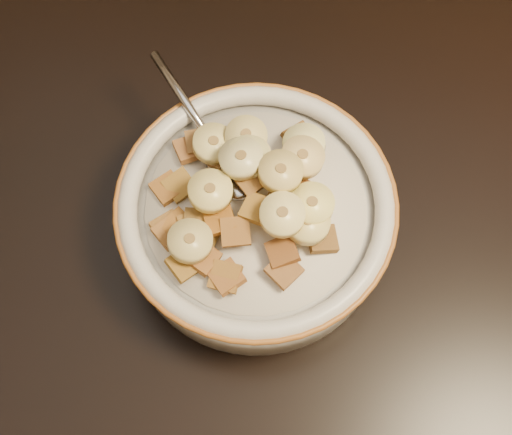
# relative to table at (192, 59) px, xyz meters

# --- Properties ---
(floor) EXTENTS (4.00, 4.50, 0.10)m
(floor) POSITION_rel_table_xyz_m (0.00, 0.00, -0.78)
(floor) COLOR #422816
(floor) RESTS_ON ground
(table) EXTENTS (1.43, 0.95, 0.04)m
(table) POSITION_rel_table_xyz_m (0.00, 0.00, 0.00)
(table) COLOR black
(table) RESTS_ON floor
(cereal_bowl) EXTENTS (0.19, 0.19, 0.05)m
(cereal_bowl) POSITION_rel_table_xyz_m (0.09, -0.17, 0.04)
(cereal_bowl) COLOR silver
(cereal_bowl) RESTS_ON table
(milk) EXTENTS (0.16, 0.16, 0.00)m
(milk) POSITION_rel_table_xyz_m (0.09, -0.17, 0.07)
(milk) COLOR beige
(milk) RESTS_ON cereal_bowl
(spoon) EXTENTS (0.06, 0.06, 0.01)m
(spoon) POSITION_rel_table_xyz_m (0.07, -0.14, 0.07)
(spoon) COLOR #ACAFB8
(spoon) RESTS_ON cereal_bowl
(cereal_square_0) EXTENTS (0.03, 0.03, 0.01)m
(cereal_square_0) POSITION_rel_table_xyz_m (0.03, -0.16, 0.07)
(cereal_square_0) COLOR brown
(cereal_square_0) RESTS_ON milk
(cereal_square_1) EXTENTS (0.02, 0.02, 0.01)m
(cereal_square_1) POSITION_rel_table_xyz_m (0.06, -0.12, 0.07)
(cereal_square_1) COLOR brown
(cereal_square_1) RESTS_ON milk
(cereal_square_2) EXTENTS (0.03, 0.03, 0.01)m
(cereal_square_2) POSITION_rel_table_xyz_m (0.08, -0.22, 0.08)
(cereal_square_2) COLOR brown
(cereal_square_2) RESTS_ON milk
(cereal_square_3) EXTENTS (0.03, 0.03, 0.01)m
(cereal_square_3) POSITION_rel_table_xyz_m (0.07, -0.14, 0.09)
(cereal_square_3) COLOR brown
(cereal_square_3) RESTS_ON milk
(cereal_square_4) EXTENTS (0.03, 0.03, 0.01)m
(cereal_square_4) POSITION_rel_table_xyz_m (0.05, -0.13, 0.08)
(cereal_square_4) COLOR brown
(cereal_square_4) RESTS_ON milk
(cereal_square_5) EXTENTS (0.03, 0.03, 0.01)m
(cereal_square_5) POSITION_rel_table_xyz_m (0.03, -0.13, 0.07)
(cereal_square_5) COLOR brown
(cereal_square_5) RESTS_ON milk
(cereal_square_6) EXTENTS (0.02, 0.03, 0.01)m
(cereal_square_6) POSITION_rel_table_xyz_m (0.08, -0.19, 0.08)
(cereal_square_6) COLOR brown
(cereal_square_6) RESTS_ON milk
(cereal_square_7) EXTENTS (0.03, 0.03, 0.01)m
(cereal_square_7) POSITION_rel_table_xyz_m (0.07, -0.19, 0.08)
(cereal_square_7) COLOR #9C581C
(cereal_square_7) RESTS_ON milk
(cereal_square_8) EXTENTS (0.03, 0.03, 0.01)m
(cereal_square_8) POSITION_rel_table_xyz_m (0.06, -0.21, 0.08)
(cereal_square_8) COLOR brown
(cereal_square_8) RESTS_ON milk
(cereal_square_9) EXTENTS (0.03, 0.03, 0.01)m
(cereal_square_9) POSITION_rel_table_xyz_m (0.11, -0.11, 0.07)
(cereal_square_9) COLOR brown
(cereal_square_9) RESTS_ON milk
(cereal_square_10) EXTENTS (0.02, 0.02, 0.01)m
(cereal_square_10) POSITION_rel_table_xyz_m (0.08, -0.22, 0.08)
(cereal_square_10) COLOR brown
(cereal_square_10) RESTS_ON milk
(cereal_square_11) EXTENTS (0.02, 0.02, 0.01)m
(cereal_square_11) POSITION_rel_table_xyz_m (0.05, -0.19, 0.08)
(cereal_square_11) COLOR brown
(cereal_square_11) RESTS_ON milk
(cereal_square_12) EXTENTS (0.03, 0.03, 0.01)m
(cereal_square_12) POSITION_rel_table_xyz_m (0.08, -0.16, 0.09)
(cereal_square_12) COLOR brown
(cereal_square_12) RESTS_ON milk
(cereal_square_13) EXTENTS (0.03, 0.03, 0.01)m
(cereal_square_13) POSITION_rel_table_xyz_m (0.03, -0.19, 0.07)
(cereal_square_13) COLOR olive
(cereal_square_13) RESTS_ON milk
(cereal_square_14) EXTENTS (0.03, 0.03, 0.01)m
(cereal_square_14) POSITION_rel_table_xyz_m (0.11, -0.20, 0.08)
(cereal_square_14) COLOR brown
(cereal_square_14) RESTS_ON milk
(cereal_square_15) EXTENTS (0.03, 0.03, 0.01)m
(cereal_square_15) POSITION_rel_table_xyz_m (0.03, -0.20, 0.07)
(cereal_square_15) COLOR brown
(cereal_square_15) RESTS_ON milk
(cereal_square_16) EXTENTS (0.03, 0.03, 0.01)m
(cereal_square_16) POSITION_rel_table_xyz_m (0.04, -0.12, 0.08)
(cereal_square_16) COLOR brown
(cereal_square_16) RESTS_ON milk
(cereal_square_17) EXTENTS (0.03, 0.03, 0.01)m
(cereal_square_17) POSITION_rel_table_xyz_m (0.05, -0.19, 0.08)
(cereal_square_17) COLOR olive
(cereal_square_17) RESTS_ON milk
(cereal_square_18) EXTENTS (0.02, 0.02, 0.01)m
(cereal_square_18) POSITION_rel_table_xyz_m (0.05, -0.20, 0.08)
(cereal_square_18) COLOR brown
(cereal_square_18) RESTS_ON milk
(cereal_square_19) EXTENTS (0.03, 0.03, 0.01)m
(cereal_square_19) POSITION_rel_table_xyz_m (0.11, -0.21, 0.08)
(cereal_square_19) COLOR #9D6934
(cereal_square_19) RESTS_ON milk
(cereal_square_20) EXTENTS (0.03, 0.03, 0.01)m
(cereal_square_20) POSITION_rel_table_xyz_m (0.02, -0.16, 0.07)
(cereal_square_20) COLOR brown
(cereal_square_20) RESTS_ON milk
(cereal_square_21) EXTENTS (0.03, 0.03, 0.01)m
(cereal_square_21) POSITION_rel_table_xyz_m (0.10, -0.15, 0.09)
(cereal_square_21) COLOR brown
(cereal_square_21) RESTS_ON milk
(cereal_square_22) EXTENTS (0.02, 0.02, 0.01)m
(cereal_square_22) POSITION_rel_table_xyz_m (0.11, -0.17, 0.09)
(cereal_square_22) COLOR brown
(cereal_square_22) RESTS_ON milk
(cereal_square_23) EXTENTS (0.03, 0.03, 0.01)m
(cereal_square_23) POSITION_rel_table_xyz_m (0.12, -0.16, 0.08)
(cereal_square_23) COLOR brown
(cereal_square_23) RESTS_ON milk
(cereal_square_24) EXTENTS (0.03, 0.03, 0.01)m
(cereal_square_24) POSITION_rel_table_xyz_m (0.05, -0.22, 0.07)
(cereal_square_24) COLOR brown
(cereal_square_24) RESTS_ON milk
(cereal_square_25) EXTENTS (0.03, 0.03, 0.01)m
(cereal_square_25) POSITION_rel_table_xyz_m (0.14, -0.18, 0.07)
(cereal_square_25) COLOR brown
(cereal_square_25) RESTS_ON milk
(cereal_square_26) EXTENTS (0.03, 0.02, 0.01)m
(cereal_square_26) POSITION_rel_table_xyz_m (0.09, -0.18, 0.09)
(cereal_square_26) COLOR brown
(cereal_square_26) RESTS_ON milk
(cereal_square_27) EXTENTS (0.03, 0.03, 0.01)m
(cereal_square_27) POSITION_rel_table_xyz_m (0.04, -0.19, 0.07)
(cereal_square_27) COLOR brown
(cereal_square_27) RESTS_ON milk
(banana_slice_0) EXTENTS (0.04, 0.04, 0.01)m
(banana_slice_0) POSITION_rel_table_xyz_m (0.11, -0.12, 0.08)
(banana_slice_0) COLOR #F3E892
(banana_slice_0) RESTS_ON milk
(banana_slice_1) EXTENTS (0.04, 0.04, 0.01)m
(banana_slice_1) POSITION_rel_table_xyz_m (0.05, -0.21, 0.09)
(banana_slice_1) COLOR #D6BD84
(banana_slice_1) RESTS_ON milk
(banana_slice_2) EXTENTS (0.04, 0.04, 0.01)m
(banana_slice_2) POSITION_rel_table_xyz_m (0.12, -0.13, 0.09)
(banana_slice_2) COLOR #E4C575
(banana_slice_2) RESTS_ON milk
(banana_slice_3) EXTENTS (0.04, 0.04, 0.01)m
(banana_slice_3) POSITION_rel_table_xyz_m (0.13, -0.18, 0.09)
(banana_slice_3) COLOR tan
(banana_slice_3) RESTS_ON milk
(banana_slice_4) EXTENTS (0.04, 0.04, 0.01)m
(banana_slice_4) POSITION_rel_table_xyz_m (0.06, -0.17, 0.10)
(banana_slice_4) COLOR #E4C96E
(banana_slice_4) RESTS_ON milk
(banana_slice_5) EXTENTS (0.04, 0.04, 0.01)m
(banana_slice_5) POSITION_rel_table_xyz_m (0.11, -0.18, 0.10)
(banana_slice_5) COLOR #FCE47C
(banana_slice_5) RESTS_ON milk
(banana_slice_6) EXTENTS (0.04, 0.04, 0.01)m
(banana_slice_6) POSITION_rel_table_xyz_m (0.08, -0.14, 0.09)
(banana_slice_6) COLOR tan
(banana_slice_6) RESTS_ON milk
(banana_slice_7) EXTENTS (0.04, 0.04, 0.01)m
(banana_slice_7) POSITION_rel_table_xyz_m (0.13, -0.17, 0.09)
(banana_slice_7) COLOR #FAE782
(banana_slice_7) RESTS_ON milk
(banana_slice_8) EXTENTS (0.04, 0.04, 0.01)m
(banana_slice_8) POSITION_rel_table_xyz_m (0.07, -0.15, 0.10)
(banana_slice_8) COLOR beige
(banana_slice_8) RESTS_ON milk
(banana_slice_9) EXTENTS (0.04, 0.03, 0.01)m
(banana_slice_9) POSITION_rel_table_xyz_m (0.05, -0.13, 0.08)
(banana_slice_9) COLOR beige
(banana_slice_9) RESTS_ON milk
(banana_slice_10) EXTENTS (0.03, 0.03, 0.02)m
(banana_slice_10) POSITION_rel_table_xyz_m (0.08, -0.14, 0.10)
(banana_slice_10) COLOR #D6CA84
(banana_slice_10) RESTS_ON milk
(banana_slice_11) EXTENTS (0.03, 0.03, 0.01)m
(banana_slice_11) POSITION_rel_table_xyz_m (0.10, -0.15, 0.10)
(banana_slice_11) COLOR tan
(banana_slice_11) RESTS_ON milk
(banana_slice_12) EXTENTS (0.04, 0.04, 0.02)m
(banana_slice_12) POSITION_rel_table_xyz_m (0.07, -0.12, 0.09)
(banana_slice_12) COLOR #DFC56A
(banana_slice_12) RESTS_ON milk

